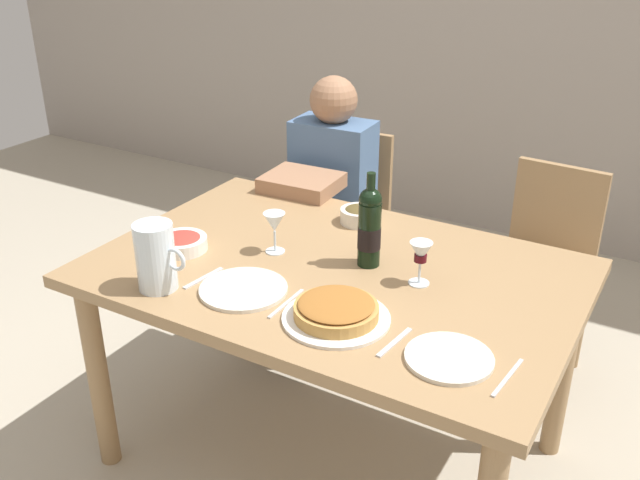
{
  "coord_description": "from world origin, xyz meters",
  "views": [
    {
      "loc": [
        0.95,
        -1.72,
        1.8
      ],
      "look_at": [
        -0.07,
        0.03,
        0.82
      ],
      "focal_mm": 39.67,
      "sensor_mm": 36.0,
      "label": 1
    }
  ],
  "objects_px": {
    "dinner_plate_right_setting": "(449,358)",
    "wine_bottle": "(370,227)",
    "wine_glass_right_diner": "(421,254)",
    "dinner_plate_left_setting": "(243,289)",
    "wine_glass_left_diner": "(275,224)",
    "water_pitcher": "(156,260)",
    "dining_table": "(334,293)",
    "baked_tart": "(336,311)",
    "olive_bowl": "(359,214)",
    "salad_bowl": "(182,242)",
    "chair_right": "(543,260)",
    "diner_left": "(321,209)",
    "chair_left": "(345,215)"
  },
  "relations": [
    {
      "from": "wine_glass_left_diner",
      "to": "dining_table",
      "type": "bearing_deg",
      "value": -0.5
    },
    {
      "from": "salad_bowl",
      "to": "dinner_plate_left_setting",
      "type": "relative_size",
      "value": 0.64
    },
    {
      "from": "salad_bowl",
      "to": "wine_glass_right_diner",
      "type": "distance_m",
      "value": 0.79
    },
    {
      "from": "baked_tart",
      "to": "dining_table",
      "type": "bearing_deg",
      "value": 120.35
    },
    {
      "from": "wine_bottle",
      "to": "chair_left",
      "type": "distance_m",
      "value": 1.07
    },
    {
      "from": "wine_bottle",
      "to": "diner_left",
      "type": "distance_m",
      "value": 0.85
    },
    {
      "from": "dinner_plate_left_setting",
      "to": "diner_left",
      "type": "relative_size",
      "value": 0.23
    },
    {
      "from": "baked_tart",
      "to": "salad_bowl",
      "type": "relative_size",
      "value": 1.79
    },
    {
      "from": "water_pitcher",
      "to": "baked_tart",
      "type": "relative_size",
      "value": 0.69
    },
    {
      "from": "wine_bottle",
      "to": "diner_left",
      "type": "relative_size",
      "value": 0.27
    },
    {
      "from": "dining_table",
      "to": "olive_bowl",
      "type": "distance_m",
      "value": 0.38
    },
    {
      "from": "water_pitcher",
      "to": "salad_bowl",
      "type": "xyz_separation_m",
      "value": [
        -0.11,
        0.23,
        -0.06
      ]
    },
    {
      "from": "salad_bowl",
      "to": "dinner_plate_left_setting",
      "type": "distance_m",
      "value": 0.36
    },
    {
      "from": "dinner_plate_left_setting",
      "to": "baked_tart",
      "type": "bearing_deg",
      "value": -0.23
    },
    {
      "from": "baked_tart",
      "to": "chair_right",
      "type": "relative_size",
      "value": 0.35
    },
    {
      "from": "wine_glass_left_diner",
      "to": "wine_glass_right_diner",
      "type": "height_order",
      "value": "same"
    },
    {
      "from": "wine_bottle",
      "to": "olive_bowl",
      "type": "bearing_deg",
      "value": 122.81
    },
    {
      "from": "olive_bowl",
      "to": "dinner_plate_left_setting",
      "type": "bearing_deg",
      "value": -96.24
    },
    {
      "from": "dinner_plate_right_setting",
      "to": "water_pitcher",
      "type": "bearing_deg",
      "value": -174.43
    },
    {
      "from": "dining_table",
      "to": "wine_glass_right_diner",
      "type": "bearing_deg",
      "value": 8.16
    },
    {
      "from": "chair_right",
      "to": "dinner_plate_right_setting",
      "type": "bearing_deg",
      "value": 96.16
    },
    {
      "from": "water_pitcher",
      "to": "salad_bowl",
      "type": "relative_size",
      "value": 1.23
    },
    {
      "from": "baked_tart",
      "to": "wine_glass_left_diner",
      "type": "relative_size",
      "value": 2.17
    },
    {
      "from": "water_pitcher",
      "to": "wine_glass_right_diner",
      "type": "bearing_deg",
      "value": 32.09
    },
    {
      "from": "water_pitcher",
      "to": "wine_glass_left_diner",
      "type": "relative_size",
      "value": 1.5
    },
    {
      "from": "dinner_plate_right_setting",
      "to": "diner_left",
      "type": "xyz_separation_m",
      "value": [
        -0.94,
        0.97,
        -0.15
      ]
    },
    {
      "from": "wine_glass_left_diner",
      "to": "dinner_plate_left_setting",
      "type": "distance_m",
      "value": 0.29
    },
    {
      "from": "wine_glass_right_diner",
      "to": "dinner_plate_left_setting",
      "type": "bearing_deg",
      "value": -144.77
    },
    {
      "from": "wine_glass_left_diner",
      "to": "wine_glass_right_diner",
      "type": "relative_size",
      "value": 1.0
    },
    {
      "from": "wine_glass_left_diner",
      "to": "dinner_plate_left_setting",
      "type": "bearing_deg",
      "value": -76.76
    },
    {
      "from": "wine_bottle",
      "to": "salad_bowl",
      "type": "distance_m",
      "value": 0.63
    },
    {
      "from": "dinner_plate_right_setting",
      "to": "chair_right",
      "type": "bearing_deg",
      "value": 91.75
    },
    {
      "from": "salad_bowl",
      "to": "dinner_plate_right_setting",
      "type": "height_order",
      "value": "salad_bowl"
    },
    {
      "from": "wine_glass_right_diner",
      "to": "olive_bowl",
      "type": "bearing_deg",
      "value": 139.74
    },
    {
      "from": "water_pitcher",
      "to": "diner_left",
      "type": "height_order",
      "value": "diner_left"
    },
    {
      "from": "wine_glass_left_diner",
      "to": "wine_glass_right_diner",
      "type": "distance_m",
      "value": 0.49
    },
    {
      "from": "dining_table",
      "to": "dinner_plate_right_setting",
      "type": "height_order",
      "value": "dinner_plate_right_setting"
    },
    {
      "from": "dinner_plate_right_setting",
      "to": "wine_bottle",
      "type": "bearing_deg",
      "value": 138.38
    },
    {
      "from": "dining_table",
      "to": "olive_bowl",
      "type": "height_order",
      "value": "olive_bowl"
    },
    {
      "from": "dining_table",
      "to": "wine_glass_left_diner",
      "type": "xyz_separation_m",
      "value": [
        -0.22,
        0.0,
        0.19
      ]
    },
    {
      "from": "wine_bottle",
      "to": "wine_glass_left_diner",
      "type": "height_order",
      "value": "wine_bottle"
    },
    {
      "from": "olive_bowl",
      "to": "dinner_plate_left_setting",
      "type": "distance_m",
      "value": 0.62
    },
    {
      "from": "water_pitcher",
      "to": "dinner_plate_right_setting",
      "type": "height_order",
      "value": "water_pitcher"
    },
    {
      "from": "dining_table",
      "to": "baked_tart",
      "type": "height_order",
      "value": "baked_tart"
    },
    {
      "from": "wine_glass_left_diner",
      "to": "diner_left",
      "type": "distance_m",
      "value": 0.76
    },
    {
      "from": "wine_glass_right_diner",
      "to": "chair_right",
      "type": "bearing_deg",
      "value": 78.09
    },
    {
      "from": "dinner_plate_right_setting",
      "to": "chair_right",
      "type": "xyz_separation_m",
      "value": [
        -0.04,
        1.2,
        -0.27
      ]
    },
    {
      "from": "wine_glass_left_diner",
      "to": "dinner_plate_right_setting",
      "type": "xyz_separation_m",
      "value": [
        0.71,
        -0.29,
        -0.09
      ]
    },
    {
      "from": "baked_tart",
      "to": "olive_bowl",
      "type": "relative_size",
      "value": 2.25
    },
    {
      "from": "water_pitcher",
      "to": "wine_glass_right_diner",
      "type": "height_order",
      "value": "water_pitcher"
    }
  ]
}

